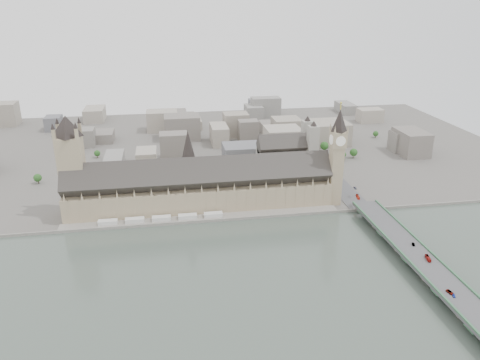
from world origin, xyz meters
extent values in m
plane|color=#595651|center=(0.00, 0.00, 0.00)|extent=(900.00, 900.00, 0.00)
plane|color=#414D43|center=(0.00, -165.00, 0.00)|extent=(600.00, 600.00, 0.00)
cube|color=gray|center=(0.00, -15.00, 1.50)|extent=(600.00, 1.50, 3.00)
cube|color=gray|center=(0.00, -7.50, 1.00)|extent=(270.00, 15.00, 2.00)
cube|color=silver|center=(-90.00, -7.00, 4.00)|extent=(18.00, 7.00, 4.00)
cube|color=silver|center=(-65.00, -7.00, 4.00)|extent=(18.00, 7.00, 4.00)
cube|color=silver|center=(-40.00, -7.00, 4.00)|extent=(18.00, 7.00, 4.00)
cube|color=silver|center=(-15.00, -7.00, 4.00)|extent=(18.00, 7.00, 4.00)
cube|color=silver|center=(10.00, -7.00, 4.00)|extent=(18.00, 7.00, 4.00)
cube|color=tan|center=(0.00, 20.00, 12.50)|extent=(265.00, 40.00, 25.00)
cube|color=#2E2B29|center=(0.00, 20.00, 35.08)|extent=(265.00, 40.73, 40.73)
cube|color=tan|center=(138.00, 8.00, 31.00)|extent=(12.00, 12.00, 62.00)
cube|color=gray|center=(138.00, 8.00, 70.00)|extent=(14.00, 14.00, 16.00)
cylinder|color=white|center=(145.20, 8.00, 70.00)|extent=(0.60, 10.00, 10.00)
cylinder|color=white|center=(130.80, 8.00, 70.00)|extent=(0.60, 10.00, 10.00)
cylinder|color=white|center=(138.00, 15.20, 70.00)|extent=(10.00, 0.60, 10.00)
cylinder|color=white|center=(138.00, 0.80, 70.00)|extent=(10.00, 0.60, 10.00)
cone|color=black|center=(138.00, 8.00, 89.00)|extent=(17.00, 17.00, 22.00)
cylinder|color=yellow|center=(138.00, 8.00, 103.00)|extent=(1.00, 1.00, 6.00)
sphere|color=yellow|center=(138.00, 8.00, 106.50)|extent=(2.00, 2.00, 2.00)
cone|color=gray|center=(144.50, 14.50, 82.00)|extent=(2.40, 2.40, 8.00)
cone|color=gray|center=(131.50, 14.50, 82.00)|extent=(2.40, 2.40, 8.00)
cone|color=gray|center=(144.50, 1.50, 82.00)|extent=(2.40, 2.40, 8.00)
cone|color=gray|center=(131.50, 1.50, 82.00)|extent=(2.40, 2.40, 8.00)
cube|color=tan|center=(-122.00, 26.00, 40.00)|extent=(23.00, 23.00, 80.00)
cone|color=black|center=(-122.00, 26.00, 90.00)|extent=(30.00, 30.00, 20.00)
cylinder|color=gray|center=(-10.00, 26.00, 43.00)|extent=(12.00, 12.00, 20.00)
cone|color=black|center=(-10.00, 26.00, 67.00)|extent=(13.00, 13.00, 28.00)
cube|color=#474749|center=(162.00, -87.50, 5.12)|extent=(25.00, 325.00, 10.25)
cube|color=gray|center=(105.00, 95.00, 17.00)|extent=(60.00, 28.00, 34.00)
cube|color=#2E2B29|center=(105.00, 95.00, 39.00)|extent=(60.00, 28.28, 28.28)
cube|color=gray|center=(137.00, 107.00, 32.00)|extent=(12.00, 12.00, 64.00)
cube|color=gray|center=(137.00, 83.00, 32.00)|extent=(12.00, 12.00, 64.00)
imported|color=red|center=(158.71, -5.39, 11.67)|extent=(4.38, 10.44, 2.83)
imported|color=#A01814|center=(165.64, -128.00, 11.59)|extent=(4.32, 9.86, 2.67)
imported|color=#182DA0|center=(157.69, -175.43, 10.96)|extent=(3.12, 4.52, 1.43)
imported|color=gray|center=(166.01, -104.78, 11.08)|extent=(3.32, 5.32, 1.65)
imported|color=gray|center=(157.16, -171.47, 11.07)|extent=(3.72, 6.32, 1.65)
imported|color=gray|center=(166.03, 18.97, 11.05)|extent=(2.45, 5.57, 1.59)
camera|label=1|loc=(-31.33, -417.45, 202.18)|focal=35.00mm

